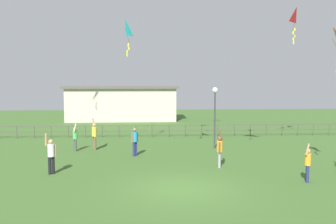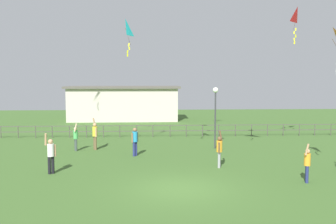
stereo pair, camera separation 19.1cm
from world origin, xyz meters
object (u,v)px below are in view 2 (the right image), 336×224
Objects in this scene: person_2 at (76,137)px; kite_3 at (332,40)px; person_0 at (219,149)px; lamppost at (215,104)px; person_4 at (307,163)px; kite_1 at (297,16)px; person_6 at (95,134)px; kite_0 at (126,29)px; person_5 at (51,153)px; person_3 at (135,140)px.

kite_3 reaches higher than person_2.
lamppost is at bearing 82.14° from person_0.
kite_3 is at bearing 35.96° from person_4.
person_2 is at bearing -176.18° from kite_1.
person_6 is (-7.14, 5.23, 0.07)m from person_0.
person_6 is 7.04m from kite_0.
kite_1 reaches higher than person_0.
person_4 is 0.73× the size of kite_3.
kite_0 is (-5.83, 0.23, 4.80)m from lamppost.
kite_0 is at bearing 134.98° from person_4.
kite_0 is (3.20, 0.60, 6.87)m from person_2.
kite_3 is (1.46, 1.06, 5.46)m from person_4.
person_5 is at bearing 175.32° from kite_3.
lamppost is at bearing 22.32° from person_3.
kite_1 reaches higher than person_5.
person_6 is 14.90m from kite_3.
kite_1 is at bearing 6.21° from lamppost.
person_6 is at bearing 149.09° from kite_3.
kite_1 is (6.27, 5.85, 7.82)m from person_0.
person_0 is 7.47m from kite_3.
person_3 is at bearing 145.20° from person_0.
lamppost is 2.12× the size of person_0.
person_4 is 5.75m from kite_3.
person_4 is at bearing -38.09° from person_6.
person_4 is at bearing -72.36° from lamppost.
kite_0 is at bearing 177.75° from lamppost.
kite_1 is at bearing 24.53° from person_5.
lamppost is 8.05m from kite_1.
kite_1 is at bearing 79.32° from kite_3.
kite_3 is (4.80, -1.92, 5.40)m from person_0.
lamppost is 9.27m from person_2.
person_3 is 0.85× the size of person_5.
lamppost is 1.64× the size of kite_1.
kite_3 is at bearing -36.71° from kite_0.
person_5 reaches higher than person_0.
kite_3 reaches higher than person_3.
kite_1 is 8.26m from kite_3.
kite_0 reaches higher than kite_3.
person_4 is 0.74× the size of kite_0.
person_0 reaches higher than person_2.
person_0 is 9.63m from person_2.
kite_3 reaches higher than person_4.
person_3 is 0.71× the size of kite_0.
person_5 is at bearing 169.64° from person_4.
kite_1 is (10.74, 2.74, 7.80)m from person_3.
person_5 is (-9.10, -6.08, -1.97)m from lamppost.
person_3 is 13.55m from kite_1.
person_2 is 0.75× the size of kite_0.
person_0 is 0.96× the size of person_5.
person_4 is (7.81, -6.09, -0.08)m from person_3.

